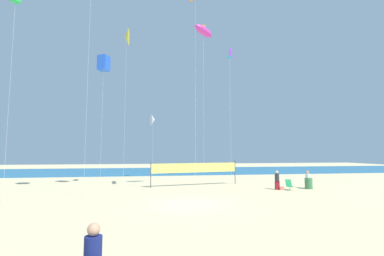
{
  "coord_description": "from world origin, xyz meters",
  "views": [
    {
      "loc": [
        -2.51,
        -16.65,
        3.22
      ],
      "look_at": [
        1.84,
        10.82,
        5.8
      ],
      "focal_mm": 24.78,
      "sensor_mm": 36.0,
      "label": 1
    }
  ],
  "objects_px": {
    "kite_white_delta": "(153,120)",
    "kite_yellow_delta": "(127,37)",
    "beach_handbag": "(282,188)",
    "kite_cyan_diamond": "(229,60)",
    "kite_magenta_inflatable": "(203,31)",
    "beachgoer_charcoal_shirt": "(277,179)",
    "trash_barrel": "(309,183)",
    "volleyball_net": "(195,169)",
    "kite_blue_box": "(104,63)",
    "beachgoer_white_shirt": "(308,179)",
    "kite_violet_delta": "(230,53)",
    "folding_beach_chair": "(289,185)"
  },
  "relations": [
    {
      "from": "beach_handbag",
      "to": "kite_blue_box",
      "type": "height_order",
      "value": "kite_blue_box"
    },
    {
      "from": "volleyball_net",
      "to": "beachgoer_white_shirt",
      "type": "bearing_deg",
      "value": -19.95
    },
    {
      "from": "trash_barrel",
      "to": "kite_white_delta",
      "type": "relative_size",
      "value": 0.12
    },
    {
      "from": "volleyball_net",
      "to": "kite_violet_delta",
      "type": "distance_m",
      "value": 16.95
    },
    {
      "from": "kite_white_delta",
      "to": "kite_yellow_delta",
      "type": "xyz_separation_m",
      "value": [
        -2.73,
        -8.99,
        6.98
      ]
    },
    {
      "from": "kite_violet_delta",
      "to": "beachgoer_white_shirt",
      "type": "bearing_deg",
      "value": -68.51
    },
    {
      "from": "folding_beach_chair",
      "to": "trash_barrel",
      "type": "relative_size",
      "value": 0.94
    },
    {
      "from": "kite_white_delta",
      "to": "kite_cyan_diamond",
      "type": "height_order",
      "value": "kite_cyan_diamond"
    },
    {
      "from": "kite_white_delta",
      "to": "kite_cyan_diamond",
      "type": "bearing_deg",
      "value": 7.93
    },
    {
      "from": "kite_yellow_delta",
      "to": "volleyball_net",
      "type": "bearing_deg",
      "value": 3.01
    },
    {
      "from": "kite_magenta_inflatable",
      "to": "kite_cyan_diamond",
      "type": "bearing_deg",
      "value": 63.71
    },
    {
      "from": "kite_violet_delta",
      "to": "kite_magenta_inflatable",
      "type": "relative_size",
      "value": 1.13
    },
    {
      "from": "folding_beach_chair",
      "to": "beach_handbag",
      "type": "height_order",
      "value": "folding_beach_chair"
    },
    {
      "from": "folding_beach_chair",
      "to": "kite_violet_delta",
      "type": "xyz_separation_m",
      "value": [
        -1.75,
        10.83,
        15.73
      ]
    },
    {
      "from": "beach_handbag",
      "to": "kite_cyan_diamond",
      "type": "height_order",
      "value": "kite_cyan_diamond"
    },
    {
      "from": "kite_blue_box",
      "to": "beachgoer_white_shirt",
      "type": "bearing_deg",
      "value": -10.26
    },
    {
      "from": "kite_violet_delta",
      "to": "trash_barrel",
      "type": "bearing_deg",
      "value": -69.53
    },
    {
      "from": "folding_beach_chair",
      "to": "kite_violet_delta",
      "type": "height_order",
      "value": "kite_violet_delta"
    },
    {
      "from": "trash_barrel",
      "to": "kite_magenta_inflatable",
      "type": "xyz_separation_m",
      "value": [
        -9.33,
        0.93,
        13.87
      ]
    },
    {
      "from": "kite_blue_box",
      "to": "kite_cyan_diamond",
      "type": "relative_size",
      "value": 0.72
    },
    {
      "from": "beachgoer_charcoal_shirt",
      "to": "kite_violet_delta",
      "type": "xyz_separation_m",
      "value": [
        -0.87,
        10.35,
        15.33
      ]
    },
    {
      "from": "beach_handbag",
      "to": "kite_cyan_diamond",
      "type": "distance_m",
      "value": 21.72
    },
    {
      "from": "beachgoer_white_shirt",
      "to": "kite_violet_delta",
      "type": "bearing_deg",
      "value": 8.05
    },
    {
      "from": "trash_barrel",
      "to": "kite_yellow_delta",
      "type": "xyz_separation_m",
      "value": [
        -16.41,
        3.44,
        13.94
      ]
    },
    {
      "from": "beachgoer_charcoal_shirt",
      "to": "kite_white_delta",
      "type": "height_order",
      "value": "kite_white_delta"
    },
    {
      "from": "kite_violet_delta",
      "to": "kite_yellow_delta",
      "type": "distance_m",
      "value": 14.44
    },
    {
      "from": "beachgoer_charcoal_shirt",
      "to": "volleyball_net",
      "type": "bearing_deg",
      "value": 52.05
    },
    {
      "from": "kite_white_delta",
      "to": "kite_cyan_diamond",
      "type": "distance_m",
      "value": 14.2
    },
    {
      "from": "kite_violet_delta",
      "to": "kite_yellow_delta",
      "type": "relative_size",
      "value": 1.11
    },
    {
      "from": "beach_handbag",
      "to": "kite_magenta_inflatable",
      "type": "distance_m",
      "value": 15.71
    },
    {
      "from": "trash_barrel",
      "to": "kite_blue_box",
      "type": "height_order",
      "value": "kite_blue_box"
    },
    {
      "from": "kite_white_delta",
      "to": "folding_beach_chair",
      "type": "bearing_deg",
      "value": -48.15
    },
    {
      "from": "kite_violet_delta",
      "to": "kite_magenta_inflatable",
      "type": "distance_m",
      "value": 11.05
    },
    {
      "from": "folding_beach_chair",
      "to": "kite_yellow_delta",
      "type": "relative_size",
      "value": 0.06
    },
    {
      "from": "kite_violet_delta",
      "to": "kite_blue_box",
      "type": "bearing_deg",
      "value": -155.44
    },
    {
      "from": "kite_blue_box",
      "to": "kite_violet_delta",
      "type": "bearing_deg",
      "value": 24.56
    },
    {
      "from": "beachgoer_white_shirt",
      "to": "beach_handbag",
      "type": "distance_m",
      "value": 2.97
    },
    {
      "from": "trash_barrel",
      "to": "kite_violet_delta",
      "type": "distance_m",
      "value": 19.21
    },
    {
      "from": "beachgoer_white_shirt",
      "to": "kite_blue_box",
      "type": "bearing_deg",
      "value": 66.3
    },
    {
      "from": "trash_barrel",
      "to": "kite_yellow_delta",
      "type": "bearing_deg",
      "value": 168.16
    },
    {
      "from": "volleyball_net",
      "to": "kite_magenta_inflatable",
      "type": "bearing_deg",
      "value": -84.75
    },
    {
      "from": "volleyball_net",
      "to": "trash_barrel",
      "type": "bearing_deg",
      "value": -21.62
    },
    {
      "from": "kite_white_delta",
      "to": "kite_magenta_inflatable",
      "type": "bearing_deg",
      "value": -69.27
    },
    {
      "from": "beachgoer_charcoal_shirt",
      "to": "trash_barrel",
      "type": "xyz_separation_m",
      "value": [
        2.99,
        0.01,
        -0.4
      ]
    },
    {
      "from": "trash_barrel",
      "to": "kite_white_delta",
      "type": "xyz_separation_m",
      "value": [
        -13.68,
        12.43,
        6.96
      ]
    },
    {
      "from": "kite_magenta_inflatable",
      "to": "beach_handbag",
      "type": "bearing_deg",
      "value": -10.51
    },
    {
      "from": "beach_handbag",
      "to": "kite_magenta_inflatable",
      "type": "height_order",
      "value": "kite_magenta_inflatable"
    },
    {
      "from": "kite_magenta_inflatable",
      "to": "kite_blue_box",
      "type": "distance_m",
      "value": 9.94
    },
    {
      "from": "beach_handbag",
      "to": "kite_yellow_delta",
      "type": "height_order",
      "value": "kite_yellow_delta"
    },
    {
      "from": "trash_barrel",
      "to": "kite_cyan_diamond",
      "type": "bearing_deg",
      "value": 101.75
    }
  ]
}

